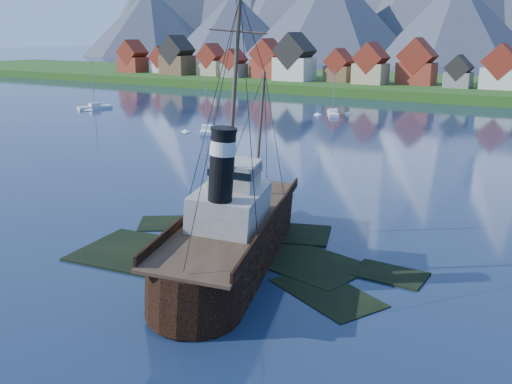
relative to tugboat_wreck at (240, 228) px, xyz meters
The scene contains 8 objects.
ground 3.99m from the tugboat_wreck, 154.74° to the right, with size 1400.00×1400.00×0.00m, color #16253F.
shoal 3.53m from the tugboat_wreck, 121.49° to the left, with size 31.71×21.24×1.14m.
seawall 130.92m from the tugboat_wreck, 91.05° to the left, with size 600.00×2.50×2.00m, color #3F3D38.
town 155.29m from the tugboat_wreck, 103.23° to the left, with size 250.96×16.69×17.30m.
tugboat_wreck is the anchor object (origin of this frame).
sailboat_a 70.04m from the tugboat_wreck, 129.31° to the left, with size 7.00×8.96×11.25m.
sailboat_b 114.49m from the tugboat_wreck, 143.70° to the left, with size 5.47×9.30×13.20m.
sailboat_c 97.12m from the tugboat_wreck, 109.72° to the left, with size 6.44×9.04×11.72m.
Camera 1 is at (29.10, -38.81, 19.77)m, focal length 40.00 mm.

